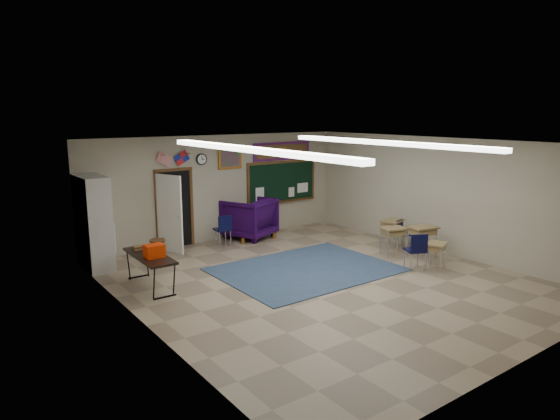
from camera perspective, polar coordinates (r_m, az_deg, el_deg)
floor at (r=11.08m, az=4.82°, el=-8.04°), size 9.00×9.00×0.00m
back_wall at (r=14.32m, az=-6.96°, el=2.51°), size 8.00×0.04×3.00m
front_wall at (r=7.97m, az=26.82°, el=-5.64°), size 8.00×0.04×3.00m
left_wall at (r=8.66m, az=-15.50°, el=-3.55°), size 0.04×9.00×3.00m
right_wall at (r=13.61m, az=17.77°, el=1.60°), size 0.04×9.00×3.00m
ceiling at (r=10.48m, az=5.09°, el=7.64°), size 8.00×9.00×0.04m
area_rug at (r=11.78m, az=2.99°, el=-6.78°), size 4.00×3.00×0.02m
fluorescent_strips at (r=10.49m, az=5.08°, el=7.32°), size 3.86×6.00×0.10m
doorway at (r=13.61m, az=-12.13°, el=-0.00°), size 1.10×0.89×2.16m
chalkboard at (r=15.48m, az=0.24°, el=3.11°), size 2.55×0.14×1.30m
bulletin_board at (r=15.37m, az=0.23°, el=6.75°), size 2.10×0.05×0.55m
framed_art_print at (r=14.36m, az=-5.75°, el=5.98°), size 0.75×0.05×0.65m
wall_clock at (r=13.93m, az=-8.96°, el=5.74°), size 0.32×0.05×0.32m
wall_flags at (r=13.53m, az=-12.14°, el=6.02°), size 1.16×0.06×0.70m
storage_cabinet at (r=12.41m, az=-20.52°, el=-1.36°), size 0.59×1.25×2.20m
wingback_armchair at (r=14.58m, az=-3.55°, el=-0.91°), size 1.66×1.68×1.18m
student_chair_reading at (r=13.81m, az=-6.59°, el=-2.30°), size 0.47×0.47×0.87m
student_chair_desk_a at (r=12.06m, az=15.16°, el=-4.57°), size 0.59×0.59×0.90m
student_chair_desk_b at (r=13.82m, az=14.05°, el=-2.77°), size 0.47×0.47×0.77m
student_desk_front_left at (r=13.11m, az=12.81°, el=-3.36°), size 0.72×0.62×0.73m
student_desk_front_right at (r=13.90m, az=12.66°, el=-2.47°), size 0.73×0.62×0.76m
student_desk_back_left at (r=12.22m, az=17.40°, el=-4.90°), size 0.66×0.59×0.65m
student_desk_back_right at (r=13.07m, az=15.93°, el=-3.35°), size 0.77×0.64×0.82m
folding_table at (r=10.87m, az=-14.61°, el=-6.60°), size 0.61×1.72×0.97m
wooden_stool at (r=12.27m, az=-13.78°, el=-4.74°), size 0.37×0.37×0.66m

